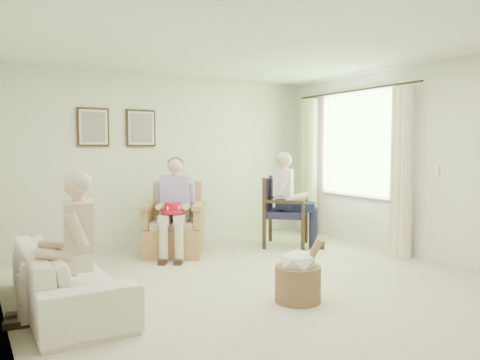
{
  "coord_description": "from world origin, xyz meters",
  "views": [
    {
      "loc": [
        -2.77,
        -4.07,
        1.49
      ],
      "look_at": [
        0.48,
        1.37,
        1.05
      ],
      "focal_mm": 35.0,
      "sensor_mm": 36.0,
      "label": 1
    }
  ],
  "objects_px": {
    "person_wicker": "(177,200)",
    "wicker_armchair": "(173,232)",
    "person_sofa": "(75,238)",
    "hatbox": "(298,275)",
    "person_dark": "(289,192)",
    "sofa": "(68,276)",
    "wood_armchair": "(282,209)",
    "red_hat": "(173,209)"
  },
  "relations": [
    {
      "from": "person_wicker",
      "to": "wicker_armchair",
      "type": "bearing_deg",
      "value": 121.08
    },
    {
      "from": "person_sofa",
      "to": "hatbox",
      "type": "distance_m",
      "value": 2.09
    },
    {
      "from": "wicker_armchair",
      "to": "person_dark",
      "type": "bearing_deg",
      "value": 16.94
    },
    {
      "from": "wicker_armchair",
      "to": "person_wicker",
      "type": "distance_m",
      "value": 0.48
    },
    {
      "from": "wicker_armchair",
      "to": "sofa",
      "type": "xyz_separation_m",
      "value": [
        -1.68,
        -1.5,
        -0.03
      ]
    },
    {
      "from": "sofa",
      "to": "person_dark",
      "type": "xyz_separation_m",
      "value": [
        3.37,
        1.08,
        0.53
      ]
    },
    {
      "from": "sofa",
      "to": "wood_armchair",
      "type": "bearing_deg",
      "value": -69.71
    },
    {
      "from": "wicker_armchair",
      "to": "hatbox",
      "type": "relative_size",
      "value": 1.53
    },
    {
      "from": "red_hat",
      "to": "sofa",
      "type": "bearing_deg",
      "value": -142.29
    },
    {
      "from": "person_dark",
      "to": "red_hat",
      "type": "bearing_deg",
      "value": 129.47
    },
    {
      "from": "person_wicker",
      "to": "red_hat",
      "type": "xyz_separation_m",
      "value": [
        -0.13,
        -0.17,
        -0.09
      ]
    },
    {
      "from": "wicker_armchair",
      "to": "red_hat",
      "type": "xyz_separation_m",
      "value": [
        -0.13,
        -0.3,
        0.36
      ]
    },
    {
      "from": "wood_armchair",
      "to": "person_dark",
      "type": "relative_size",
      "value": 0.73
    },
    {
      "from": "person_wicker",
      "to": "red_hat",
      "type": "distance_m",
      "value": 0.24
    },
    {
      "from": "wood_armchair",
      "to": "person_dark",
      "type": "xyz_separation_m",
      "value": [
        0.0,
        -0.17,
        0.26
      ]
    },
    {
      "from": "sofa",
      "to": "hatbox",
      "type": "height_order",
      "value": "hatbox"
    },
    {
      "from": "red_hat",
      "to": "wicker_armchair",
      "type": "bearing_deg",
      "value": 66.13
    },
    {
      "from": "hatbox",
      "to": "sofa",
      "type": "bearing_deg",
      "value": 153.13
    },
    {
      "from": "wood_armchair",
      "to": "person_sofa",
      "type": "relative_size",
      "value": 0.81
    },
    {
      "from": "hatbox",
      "to": "person_wicker",
      "type": "bearing_deg",
      "value": 96.3
    },
    {
      "from": "person_wicker",
      "to": "person_dark",
      "type": "relative_size",
      "value": 0.96
    },
    {
      "from": "person_dark",
      "to": "person_sofa",
      "type": "height_order",
      "value": "person_dark"
    },
    {
      "from": "wicker_armchair",
      "to": "wood_armchair",
      "type": "bearing_deg",
      "value": 22.45
    },
    {
      "from": "wood_armchair",
      "to": "person_sofa",
      "type": "bearing_deg",
      "value": 158.5
    },
    {
      "from": "wood_armchair",
      "to": "sofa",
      "type": "xyz_separation_m",
      "value": [
        -3.37,
        -1.24,
        -0.27
      ]
    },
    {
      "from": "person_dark",
      "to": "red_hat",
      "type": "xyz_separation_m",
      "value": [
        -1.82,
        0.12,
        -0.14
      ]
    },
    {
      "from": "wicker_armchair",
      "to": "person_sofa",
      "type": "height_order",
      "value": "person_sofa"
    },
    {
      "from": "person_sofa",
      "to": "hatbox",
      "type": "height_order",
      "value": "person_sofa"
    },
    {
      "from": "person_wicker",
      "to": "person_dark",
      "type": "bearing_deg",
      "value": 21.28
    },
    {
      "from": "wicker_armchair",
      "to": "person_wicker",
      "type": "bearing_deg",
      "value": -58.92
    },
    {
      "from": "person_sofa",
      "to": "person_wicker",
      "type": "bearing_deg",
      "value": 145.26
    },
    {
      "from": "sofa",
      "to": "person_wicker",
      "type": "distance_m",
      "value": 2.22
    },
    {
      "from": "person_sofa",
      "to": "red_hat",
      "type": "relative_size",
      "value": 4.04
    },
    {
      "from": "sofa",
      "to": "person_wicker",
      "type": "relative_size",
      "value": 1.51
    },
    {
      "from": "wicker_armchair",
      "to": "wood_armchair",
      "type": "height_order",
      "value": "wood_armchair"
    },
    {
      "from": "red_hat",
      "to": "hatbox",
      "type": "distance_m",
      "value": 2.26
    },
    {
      "from": "person_wicker",
      "to": "red_hat",
      "type": "bearing_deg",
      "value": -97.25
    },
    {
      "from": "person_wicker",
      "to": "person_dark",
      "type": "xyz_separation_m",
      "value": [
        1.68,
        -0.29,
        0.05
      ]
    },
    {
      "from": "wood_armchair",
      "to": "person_sofa",
      "type": "xyz_separation_m",
      "value": [
        -3.37,
        -1.59,
        0.15
      ]
    },
    {
      "from": "wicker_armchair",
      "to": "person_dark",
      "type": "height_order",
      "value": "person_dark"
    },
    {
      "from": "person_dark",
      "to": "person_wicker",
      "type": "bearing_deg",
      "value": 123.48
    },
    {
      "from": "wicker_armchair",
      "to": "person_dark",
      "type": "distance_m",
      "value": 1.81
    }
  ]
}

